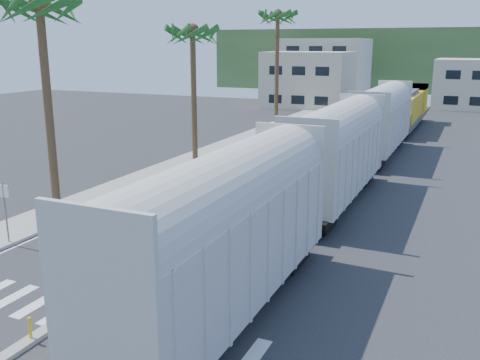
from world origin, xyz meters
name	(u,v)px	position (x,y,z in m)	size (l,w,h in m)	color
ground	(110,290)	(0.00, 0.00, 0.00)	(140.00, 140.00, 0.00)	#28282B
sidewalk	(210,152)	(-8.50, 25.00, 0.07)	(3.00, 90.00, 0.15)	gray
rails	(375,160)	(5.00, 28.00, 0.03)	(1.56, 100.00, 0.06)	black
median	(284,174)	(0.00, 19.96, 0.09)	(0.45, 60.00, 0.85)	gray
crosswalk	(75,313)	(0.00, -2.00, 0.01)	(14.00, 2.20, 0.01)	silver
lane_markings	(280,159)	(-2.15, 25.00, 0.00)	(9.42, 90.00, 0.01)	silver
freight_train	(358,139)	(5.00, 20.48, 2.91)	(3.00, 60.94, 5.85)	#BCB8AC
palm_trees	(199,21)	(-8.10, 22.70, 10.81)	(3.50, 37.20, 13.75)	brown
street_sign	(5,204)	(-7.30, 2.00, 1.97)	(0.60, 0.08, 3.00)	slate
buildings	(354,74)	(-6.41, 71.66, 4.36)	(38.00, 27.00, 10.00)	#BAAF94
hillside	(417,60)	(0.00, 100.00, 6.00)	(80.00, 20.00, 12.00)	#385628
car_lead	(179,197)	(-2.81, 10.03, 0.74)	(2.02, 4.42, 1.47)	#103122
car_second	(217,177)	(-3.02, 15.30, 0.67)	(1.73, 4.16, 1.34)	black
car_third	(246,158)	(-3.74, 21.74, 0.62)	(2.14, 4.39, 1.23)	black
car_rear	(274,145)	(-3.62, 27.62, 0.61)	(2.29, 4.48, 1.21)	#9EA1A2
cyclist	(106,279)	(0.28, -0.55, 0.76)	(1.58, 2.32, 2.40)	#9EA0A5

